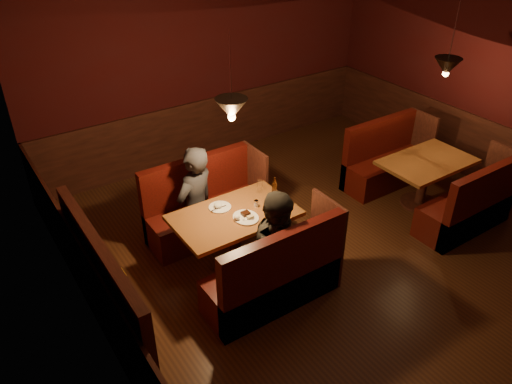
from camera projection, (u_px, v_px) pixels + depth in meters
room at (341, 193)px, 5.58m from camera, size 6.02×7.02×2.92m
main_table at (236, 225)px, 5.84m from camera, size 1.42×0.86×0.99m
main_bench_far at (205, 211)px, 6.54m from camera, size 1.56×0.56×1.06m
main_bench_near at (277, 280)px, 5.41m from camera, size 1.56×0.56×1.06m
second_table at (425, 172)px, 7.01m from camera, size 1.28×0.82×0.72m
second_bench_far at (384, 163)px, 7.68m from camera, size 1.42×0.53×1.01m
second_bench_near at (470, 209)px, 6.60m from camera, size 1.42×0.53×1.01m
diner_a at (194, 185)px, 6.10m from camera, size 0.73×0.61×1.71m
diner_b at (281, 231)px, 5.36m from camera, size 0.92×0.80×1.64m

